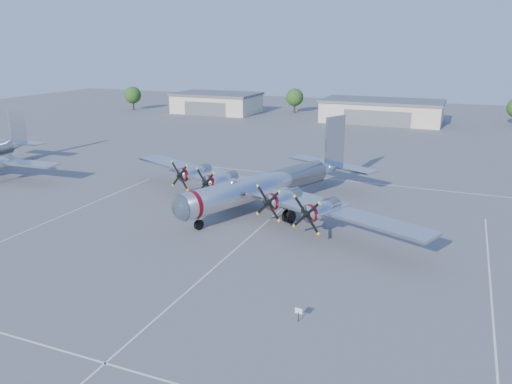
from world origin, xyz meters
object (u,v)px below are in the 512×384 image
at_px(tree_west, 295,97).
at_px(main_bomber_b29, 267,208).
at_px(tree_far_west, 133,95).
at_px(info_placard, 299,312).
at_px(hangar_west, 217,103).
at_px(hangar_center, 382,111).

bearing_deg(tree_west, main_bomber_b29, -73.86).
xyz_separation_m(tree_far_west, tree_west, (45.00, 12.00, 0.00)).
bearing_deg(info_placard, tree_far_west, 137.52).
bearing_deg(hangar_west, main_bomber_b29, -59.14).
bearing_deg(hangar_west, tree_west, 21.89).
relative_size(tree_west, info_placard, 6.36).
xyz_separation_m(hangar_west, tree_far_west, (-25.00, -3.96, 1.51)).
height_order(hangar_west, tree_far_west, tree_far_west).
bearing_deg(tree_west, info_placard, -71.53).
distance_m(tree_far_west, info_placard, 120.81).
height_order(hangar_center, info_placard, hangar_center).
relative_size(tree_far_west, main_bomber_b29, 0.15).
relative_size(tree_far_west, info_placard, 6.36).
xyz_separation_m(tree_west, main_bomber_b29, (23.31, -80.53, -4.22)).
bearing_deg(hangar_center, tree_far_west, -176.76).
bearing_deg(tree_west, hangar_west, -158.11).
height_order(hangar_west, main_bomber_b29, hangar_west).
bearing_deg(main_bomber_b29, tree_west, 129.28).
xyz_separation_m(hangar_center, tree_far_west, (-70.00, -3.96, 1.51)).
bearing_deg(info_placard, tree_west, 114.88).
distance_m(hangar_west, tree_far_west, 25.36).
height_order(hangar_west, hangar_center, same).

